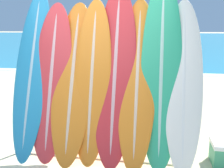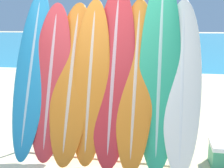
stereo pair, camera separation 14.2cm
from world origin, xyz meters
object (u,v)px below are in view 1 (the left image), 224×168
(surfboard_slot_1, at_px, (51,80))
(surfboard_rack, at_px, (103,126))
(person_mid_beach, at_px, (85,64))
(surfboard_slot_2, at_px, (73,80))
(surfboard_slot_7, at_px, (184,84))
(person_near_water, at_px, (76,60))
(surfboard_slot_0, at_px, (32,72))
(surfboard_slot_4, at_px, (115,73))
(surfboard_slot_3, at_px, (92,80))
(surfboard_slot_5, at_px, (137,81))
(surfboard_slot_6, at_px, (161,70))

(surfboard_slot_1, bearing_deg, surfboard_rack, -4.23)
(surfboard_rack, bearing_deg, person_mid_beach, 110.34)
(surfboard_slot_2, xyz_separation_m, surfboard_slot_7, (1.52, 0.00, 0.01))
(surfboard_rack, bearing_deg, surfboard_slot_7, 3.46)
(person_near_water, xyz_separation_m, person_mid_beach, (0.46, -0.83, 0.01))
(surfboard_slot_0, bearing_deg, surfboard_slot_4, 0.18)
(person_near_water, bearing_deg, surfboard_slot_2, -153.52)
(surfboard_slot_3, relative_size, surfboard_slot_5, 1.00)
(surfboard_slot_4, xyz_separation_m, person_mid_beach, (-1.04, 2.29, -0.23))
(surfboard_slot_2, distance_m, person_mid_beach, 2.38)
(surfboard_slot_3, distance_m, surfboard_slot_6, 0.95)
(surfboard_slot_0, height_order, surfboard_slot_7, surfboard_slot_0)
(surfboard_slot_0, xyz_separation_m, surfboard_slot_7, (2.14, -0.03, -0.09))
(surfboard_slot_0, relative_size, surfboard_slot_2, 1.09)
(surfboard_slot_5, bearing_deg, surfboard_slot_1, -178.95)
(surfboard_slot_4, height_order, surfboard_slot_5, surfboard_slot_4)
(surfboard_slot_4, height_order, person_near_water, surfboard_slot_4)
(surfboard_slot_6, bearing_deg, surfboard_slot_7, -9.18)
(surfboard_slot_0, distance_m, person_near_water, 3.15)
(surfboard_rack, height_order, person_near_water, person_near_water)
(surfboard_slot_5, bearing_deg, surfboard_slot_7, -1.25)
(person_mid_beach, bearing_deg, surfboard_slot_4, -37.56)
(surfboard_slot_0, height_order, surfboard_slot_4, surfboard_slot_4)
(surfboard_slot_0, distance_m, surfboard_slot_3, 0.91)
(surfboard_slot_2, bearing_deg, surfboard_slot_6, 2.30)
(surfboard_slot_4, height_order, surfboard_slot_7, surfboard_slot_4)
(person_near_water, bearing_deg, surfboard_slot_7, -132.08)
(surfboard_slot_7, bearing_deg, person_near_water, 127.51)
(surfboard_rack, distance_m, surfboard_slot_4, 0.76)
(surfboard_slot_1, bearing_deg, surfboard_slot_7, 0.28)
(surfboard_slot_3, xyz_separation_m, person_mid_beach, (-0.73, 2.35, -0.13))
(surfboard_slot_3, xyz_separation_m, surfboard_slot_6, (0.94, 0.07, 0.15))
(surfboard_slot_2, relative_size, surfboard_slot_3, 0.99)
(surfboard_slot_6, bearing_deg, surfboard_slot_5, -173.78)
(surfboard_slot_0, xyz_separation_m, person_mid_beach, (0.18, 2.30, -0.21))
(surfboard_slot_4, bearing_deg, surfboard_slot_7, -2.41)
(surfboard_slot_1, height_order, surfboard_slot_6, surfboard_slot_6)
(surfboard_slot_2, xyz_separation_m, person_near_water, (-0.91, 3.16, -0.13))
(surfboard_slot_0, bearing_deg, surfboard_slot_1, -8.04)
(surfboard_slot_2, relative_size, surfboard_slot_4, 0.91)
(surfboard_slot_4, bearing_deg, person_near_water, 115.77)
(surfboard_slot_5, bearing_deg, surfboard_slot_0, 179.19)
(surfboard_slot_2, xyz_separation_m, surfboard_slot_6, (1.22, 0.05, 0.17))
(person_mid_beach, bearing_deg, person_near_water, 147.32)
(surfboard_slot_6, bearing_deg, surfboard_slot_1, -177.88)
(surfboard_slot_1, height_order, surfboard_slot_2, surfboard_slot_2)
(surfboard_slot_7, relative_size, person_near_water, 1.24)
(surfboard_slot_3, bearing_deg, surfboard_slot_1, 178.94)
(surfboard_slot_4, distance_m, surfboard_slot_5, 0.32)
(surfboard_slot_0, distance_m, surfboard_slot_2, 0.63)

